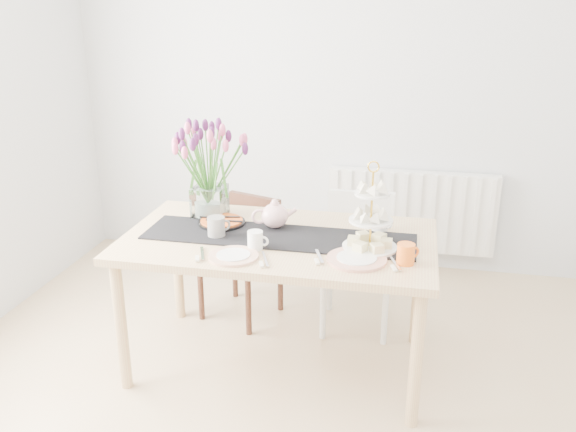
% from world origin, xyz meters
% --- Properties ---
extents(room_shell, '(4.50, 4.50, 4.50)m').
position_xyz_m(room_shell, '(0.00, 0.00, 1.30)').
color(room_shell, tan).
rests_on(room_shell, ground).
extents(radiator, '(1.20, 0.08, 0.60)m').
position_xyz_m(radiator, '(0.50, 2.19, 0.45)').
color(radiator, white).
rests_on(radiator, room_shell).
extents(dining_table, '(1.60, 0.90, 0.75)m').
position_xyz_m(dining_table, '(-0.16, 0.76, 0.67)').
color(dining_table, tan).
rests_on(dining_table, ground).
extents(chair_brown, '(0.49, 0.49, 0.75)m').
position_xyz_m(chair_brown, '(-0.50, 1.31, 0.43)').
color(chair_brown, '#391D15').
rests_on(chair_brown, ground).
extents(chair_white, '(0.42, 0.42, 0.81)m').
position_xyz_m(chair_white, '(0.20, 1.33, 0.47)').
color(chair_white, white).
rests_on(chair_white, ground).
extents(table_runner, '(1.40, 0.35, 0.01)m').
position_xyz_m(table_runner, '(-0.16, 0.76, 0.75)').
color(table_runner, black).
rests_on(table_runner, dining_table).
extents(tulip_vase, '(0.64, 0.64, 0.55)m').
position_xyz_m(tulip_vase, '(-0.61, 0.99, 1.10)').
color(tulip_vase, silver).
rests_on(tulip_vase, dining_table).
extents(cake_stand, '(0.27, 0.27, 0.39)m').
position_xyz_m(cake_stand, '(0.31, 0.70, 0.86)').
color(cake_stand, gold).
rests_on(cake_stand, dining_table).
extents(teapot, '(0.28, 0.26, 0.15)m').
position_xyz_m(teapot, '(-0.21, 0.88, 0.82)').
color(teapot, silver).
rests_on(teapot, dining_table).
extents(cream_jug, '(0.11, 0.11, 0.09)m').
position_xyz_m(cream_jug, '(0.34, 0.96, 0.79)').
color(cream_jug, white).
rests_on(cream_jug, dining_table).
extents(tart_tin, '(0.26, 0.26, 0.03)m').
position_xyz_m(tart_tin, '(-0.50, 0.87, 0.76)').
color(tart_tin, black).
rests_on(tart_tin, dining_table).
extents(mug_grey, '(0.13, 0.13, 0.11)m').
position_xyz_m(mug_grey, '(-0.48, 0.70, 0.80)').
color(mug_grey, gray).
rests_on(mug_grey, dining_table).
extents(mug_white, '(0.08, 0.08, 0.09)m').
position_xyz_m(mug_white, '(-0.24, 0.59, 0.80)').
color(mug_white, white).
rests_on(mug_white, dining_table).
extents(mug_orange, '(0.12, 0.12, 0.10)m').
position_xyz_m(mug_orange, '(0.49, 0.56, 0.80)').
color(mug_orange, orange).
rests_on(mug_orange, dining_table).
extents(plate_left, '(0.31, 0.31, 0.01)m').
position_xyz_m(plate_left, '(-0.32, 0.47, 0.76)').
color(plate_left, white).
rests_on(plate_left, dining_table).
extents(plate_right, '(0.36, 0.36, 0.01)m').
position_xyz_m(plate_right, '(0.26, 0.55, 0.76)').
color(plate_right, silver).
rests_on(plate_right, dining_table).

